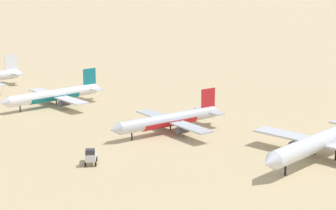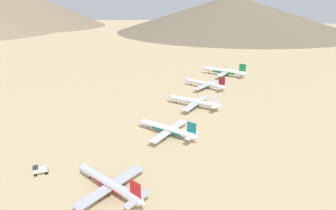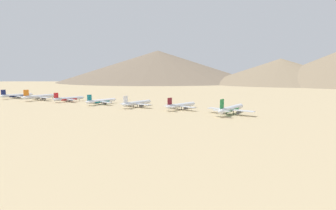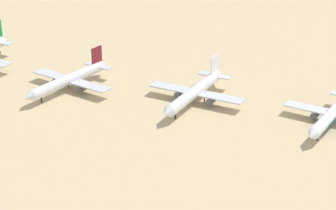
{
  "view_description": "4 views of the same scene",
  "coord_description": "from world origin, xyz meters",
  "px_view_note": "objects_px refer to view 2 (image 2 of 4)",
  "views": [
    {
      "loc": [
        95.36,
        158.98,
        43.26
      ],
      "look_at": [
        -11.87,
        38.3,
        5.62
      ],
      "focal_mm": 62.76,
      "sensor_mm": 36.0,
      "label": 1
    },
    {
      "loc": [
        -67.89,
        100.04,
        64.38
      ],
      "look_at": [
        17.79,
        -29.74,
        4.36
      ],
      "focal_mm": 28.8,
      "sensor_mm": 36.0,
      "label": 2
    },
    {
      "loc": [
        -159.1,
        -215.03,
        30.72
      ],
      "look_at": [
        17.74,
        -73.32,
        3.23
      ],
      "focal_mm": 28.02,
      "sensor_mm": 36.0,
      "label": 3
    },
    {
      "loc": [
        181.73,
        50.46,
        87.0
      ],
      "look_at": [
        20.43,
        -47.33,
        3.73
      ],
      "focal_mm": 73.33,
      "sensor_mm": 36.0,
      "label": 4
    }
  ],
  "objects_px": {
    "parked_jet_0": "(224,71)",
    "service_truck": "(40,170)",
    "parked_jet_1": "(205,84)",
    "parked_jet_2": "(194,102)",
    "parked_jet_4": "(109,183)",
    "parked_jet_3": "(168,129)"
  },
  "relations": [
    {
      "from": "parked_jet_0",
      "to": "parked_jet_2",
      "type": "distance_m",
      "value": 86.42
    },
    {
      "from": "parked_jet_4",
      "to": "parked_jet_0",
      "type": "bearing_deg",
      "value": -80.74
    },
    {
      "from": "parked_jet_1",
      "to": "parked_jet_4",
      "type": "bearing_deg",
      "value": 101.29
    },
    {
      "from": "parked_jet_2",
      "to": "parked_jet_4",
      "type": "relative_size",
      "value": 1.08
    },
    {
      "from": "parked_jet_2",
      "to": "parked_jet_3",
      "type": "xyz_separation_m",
      "value": [
        -7.32,
        42.24,
        -0.27
      ]
    },
    {
      "from": "parked_jet_2",
      "to": "parked_jet_1",
      "type": "bearing_deg",
      "value": -73.46
    },
    {
      "from": "parked_jet_2",
      "to": "parked_jet_4",
      "type": "bearing_deg",
      "value": 98.85
    },
    {
      "from": "parked_jet_1",
      "to": "parked_jet_4",
      "type": "height_order",
      "value": "parked_jet_1"
    },
    {
      "from": "parked_jet_0",
      "to": "parked_jet_1",
      "type": "height_order",
      "value": "parked_jet_0"
    },
    {
      "from": "parked_jet_0",
      "to": "parked_jet_3",
      "type": "distance_m",
      "value": 129.29
    },
    {
      "from": "parked_jet_2",
      "to": "parked_jet_3",
      "type": "height_order",
      "value": "parked_jet_2"
    },
    {
      "from": "parked_jet_4",
      "to": "service_truck",
      "type": "relative_size",
      "value": 6.5
    },
    {
      "from": "parked_jet_0",
      "to": "parked_jet_1",
      "type": "relative_size",
      "value": 1.16
    },
    {
      "from": "parked_jet_0",
      "to": "parked_jet_2",
      "type": "height_order",
      "value": "parked_jet_0"
    },
    {
      "from": "parked_jet_1",
      "to": "parked_jet_4",
      "type": "distance_m",
      "value": 133.46
    },
    {
      "from": "parked_jet_1",
      "to": "parked_jet_2",
      "type": "relative_size",
      "value": 0.98
    },
    {
      "from": "parked_jet_0",
      "to": "service_truck",
      "type": "relative_size",
      "value": 7.92
    },
    {
      "from": "parked_jet_0",
      "to": "parked_jet_3",
      "type": "xyz_separation_m",
      "value": [
        -21.86,
        127.43,
        -0.71
      ]
    },
    {
      "from": "parked_jet_1",
      "to": "parked_jet_2",
      "type": "xyz_separation_m",
      "value": [
        -12.06,
        40.63,
        0.09
      ]
    },
    {
      "from": "parked_jet_4",
      "to": "service_truck",
      "type": "bearing_deg",
      "value": 13.94
    },
    {
      "from": "parked_jet_1",
      "to": "parked_jet_2",
      "type": "bearing_deg",
      "value": 106.54
    },
    {
      "from": "parked_jet_3",
      "to": "service_truck",
      "type": "bearing_deg",
      "value": 66.62
    }
  ]
}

